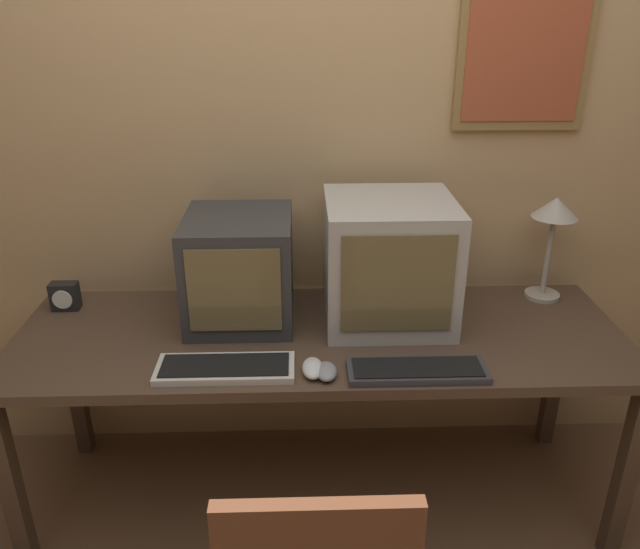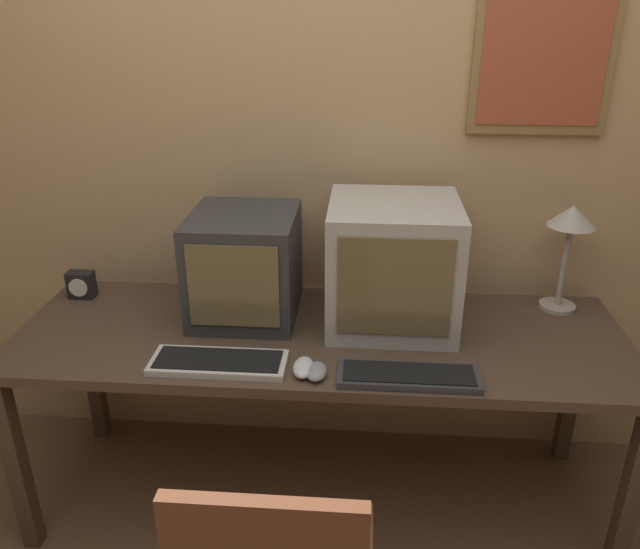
# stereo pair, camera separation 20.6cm
# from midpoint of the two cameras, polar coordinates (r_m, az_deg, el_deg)

# --- Properties ---
(wall_back) EXTENTS (8.00, 0.08, 2.60)m
(wall_back) POSITION_cam_midpoint_polar(r_m,az_deg,el_deg) (2.36, -2.78, 12.18)
(wall_back) COLOR tan
(wall_back) RESTS_ON ground_plane
(desk) EXTENTS (2.09, 0.71, 0.73)m
(desk) POSITION_cam_midpoint_polar(r_m,az_deg,el_deg) (2.19, -2.71, -6.93)
(desk) COLOR #4C3828
(desk) RESTS_ON ground_plane
(monitor_left) EXTENTS (0.37, 0.41, 0.38)m
(monitor_left) POSITION_cam_midpoint_polar(r_m,az_deg,el_deg) (2.21, -10.02, 0.51)
(monitor_left) COLOR #333333
(monitor_left) RESTS_ON desk
(monitor_right) EXTENTS (0.44, 0.44, 0.43)m
(monitor_right) POSITION_cam_midpoint_polar(r_m,az_deg,el_deg) (2.17, 3.58, 1.21)
(monitor_right) COLOR #B7B2A8
(monitor_right) RESTS_ON desk
(keyboard_main) EXTENTS (0.42, 0.16, 0.03)m
(keyboard_main) POSITION_cam_midpoint_polar(r_m,az_deg,el_deg) (1.97, -11.66, -8.47)
(keyboard_main) COLOR beige
(keyboard_main) RESTS_ON desk
(keyboard_side) EXTENTS (0.43, 0.14, 0.03)m
(keyboard_side) POSITION_cam_midpoint_polar(r_m,az_deg,el_deg) (1.93, 5.84, -8.81)
(keyboard_side) COLOR #333338
(keyboard_side) RESTS_ON desk
(mouse_near_keyboard) EXTENTS (0.06, 0.12, 0.04)m
(mouse_near_keyboard) POSITION_cam_midpoint_polar(r_m,az_deg,el_deg) (1.92, -3.78, -8.63)
(mouse_near_keyboard) COLOR silver
(mouse_near_keyboard) RESTS_ON desk
(mouse_far_corner) EXTENTS (0.07, 0.10, 0.04)m
(mouse_far_corner) POSITION_cam_midpoint_polar(r_m,az_deg,el_deg) (1.91, -2.55, -8.93)
(mouse_far_corner) COLOR gray
(mouse_far_corner) RESTS_ON desk
(desk_clock) EXTENTS (0.10, 0.06, 0.10)m
(desk_clock) POSITION_cam_midpoint_polar(r_m,az_deg,el_deg) (2.51, -24.51, -1.88)
(desk_clock) COLOR black
(desk_clock) RESTS_ON desk
(desk_lamp) EXTENTS (0.17, 0.17, 0.40)m
(desk_lamp) POSITION_cam_midpoint_polar(r_m,az_deg,el_deg) (2.40, 18.34, 4.72)
(desk_lamp) COLOR #B2A899
(desk_lamp) RESTS_ON desk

